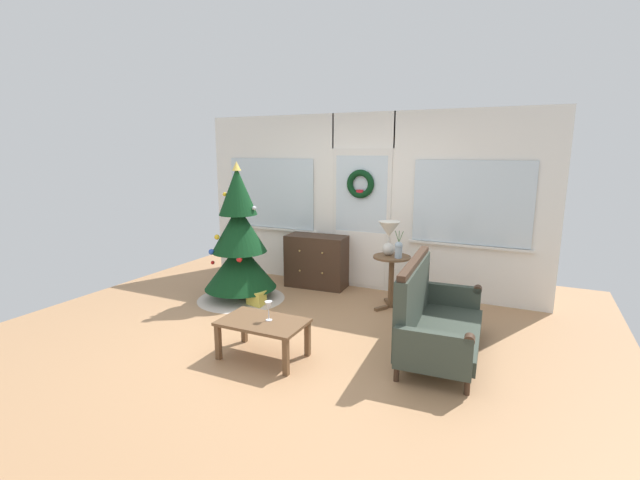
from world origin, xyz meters
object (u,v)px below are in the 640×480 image
Objects in this scene: flower_vase at (399,249)px; wine_glass at (269,307)px; dresser_cabinet at (317,261)px; table_lamp at (389,233)px; christmas_tree at (240,249)px; coffee_table at (263,326)px; settee_sofa at (431,317)px; side_table at (391,271)px; gift_box at (257,299)px.

flower_vase is 1.79× the size of wine_glass.
table_lamp is at bearing -17.08° from dresser_cabinet.
dresser_cabinet is at bearing 104.71° from wine_glass.
dresser_cabinet is 2.10× the size of table_lamp.
coffee_table is at bearing -47.56° from christmas_tree.
settee_sofa is at bearing -36.59° from dresser_cabinet.
settee_sofa is 1.32m from side_table.
christmas_tree is 0.72m from gift_box.
settee_sofa is 2.25× the size of side_table.
settee_sofa is at bearing -54.57° from table_lamp.
coffee_table is (1.24, -1.36, -0.38)m from christmas_tree.
flower_vase is at bearing -18.99° from dresser_cabinet.
christmas_tree is 1.23m from dresser_cabinet.
settee_sofa is 8.00× the size of wine_glass.
side_table is at bearing -17.96° from dresser_cabinet.
dresser_cabinet is 1.21m from gift_box.
side_table is 0.49m from table_lamp.
table_lamp reaches higher than side_table.
dresser_cabinet is 4.75× the size of wine_glass.
dresser_cabinet is at bearing 161.01° from flower_vase.
table_lamp is 0.25m from flower_vase.
table_lamp is 0.52× the size of coffee_table.
dresser_cabinet is 1.10× the size of coffee_table.
table_lamp reaches higher than dresser_cabinet.
dresser_cabinet is 1.34× the size of side_table.
flower_vase is (0.10, -0.06, 0.32)m from side_table.
side_table is at bearing 69.20° from coffee_table.
gift_box is at bearing -156.02° from side_table.
wine_glass is (-0.68, -1.88, 0.03)m from side_table.
christmas_tree is at bearing 156.05° from gift_box.
coffee_table is (-0.73, -1.92, -0.16)m from side_table.
christmas_tree is 1.86m from wine_glass.
flower_vase is 2.09m from coffee_table.
christmas_tree is 2.06m from side_table.
dresser_cabinet is 2.38m from wine_glass.
coffee_table is at bearing -150.47° from settee_sofa.
wine_glass reaches higher than coffee_table.
settee_sofa is at bearing -11.04° from christmas_tree.
flower_vase is at bearing 20.99° from gift_box.
dresser_cabinet is at bearing 54.47° from christmas_tree.
settee_sofa reaches higher than dresser_cabinet.
dresser_cabinet is at bearing 73.69° from gift_box.
gift_box is (-1.71, -0.66, -0.71)m from flower_vase.
wine_glass is (0.60, -2.30, 0.14)m from dresser_cabinet.
side_table is (1.97, 0.56, -0.21)m from christmas_tree.
gift_box is at bearing -23.95° from christmas_tree.
side_table is (-0.74, 1.08, 0.12)m from settee_sofa.
flower_vase is 0.41× the size of coffee_table.
christmas_tree reaches higher than coffee_table.
wine_glass is at bearing -51.29° from gift_box.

